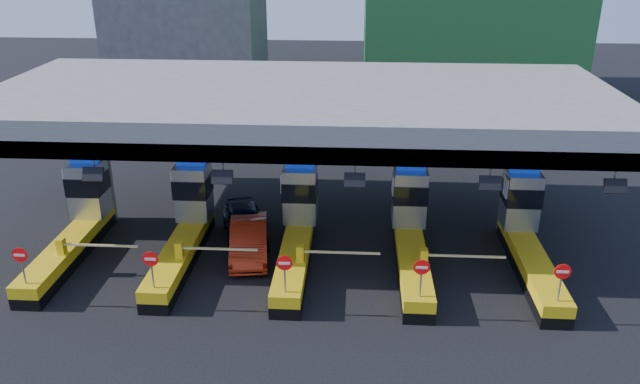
{
  "coord_description": "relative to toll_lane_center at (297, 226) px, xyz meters",
  "views": [
    {
      "loc": [
        2.54,
        -24.54,
        13.47
      ],
      "look_at": [
        1.02,
        0.0,
        3.16
      ],
      "focal_mm": 35.0,
      "sensor_mm": 36.0,
      "label": 1
    }
  ],
  "objects": [
    {
      "name": "red_car",
      "position": [
        -2.17,
        -0.25,
        -0.63
      ],
      "size": [
        2.29,
        4.82,
        1.53
      ],
      "primitive_type": "imported",
      "rotation": [
        0.0,
        0.0,
        0.15
      ],
      "color": "#AB250D",
      "rests_on": "ground"
    },
    {
      "name": "van",
      "position": [
        -2.65,
        1.39,
        -0.6
      ],
      "size": [
        3.06,
        5.0,
        1.59
      ],
      "primitive_type": "imported",
      "rotation": [
        0.0,
        0.0,
        0.27
      ],
      "color": "black",
      "rests_on": "ground"
    },
    {
      "name": "toll_lane_right",
      "position": [
        5.0,
        0.0,
        0.0
      ],
      "size": [
        4.43,
        8.0,
        4.16
      ],
      "color": "black",
      "rests_on": "ground"
    },
    {
      "name": "toll_lane_center",
      "position": [
        0.0,
        0.0,
        0.0
      ],
      "size": [
        4.43,
        8.0,
        4.16
      ],
      "color": "black",
      "rests_on": "ground"
    },
    {
      "name": "toll_lane_far_left",
      "position": [
        -10.0,
        0.0,
        0.0
      ],
      "size": [
        4.43,
        8.0,
        4.16
      ],
      "color": "black",
      "rests_on": "ground"
    },
    {
      "name": "toll_lane_left",
      "position": [
        -5.0,
        0.0,
        0.0
      ],
      "size": [
        4.43,
        8.0,
        4.16
      ],
      "color": "black",
      "rests_on": "ground"
    },
    {
      "name": "toll_lane_far_right",
      "position": [
        10.0,
        0.0,
        0.0
      ],
      "size": [
        4.43,
        8.0,
        4.16
      ],
      "color": "black",
      "rests_on": "ground"
    },
    {
      "name": "ground",
      "position": [
        -0.0,
        -0.28,
        -1.4
      ],
      "size": [
        120.0,
        120.0,
        0.0
      ],
      "primitive_type": "plane",
      "color": "black",
      "rests_on": "ground"
    },
    {
      "name": "toll_canopy",
      "position": [
        -0.0,
        2.59,
        4.74
      ],
      "size": [
        28.0,
        12.09,
        7.0
      ],
      "color": "slate",
      "rests_on": "ground"
    }
  ]
}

